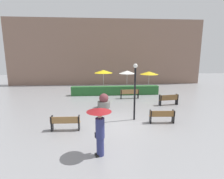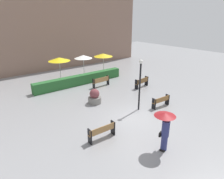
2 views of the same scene
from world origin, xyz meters
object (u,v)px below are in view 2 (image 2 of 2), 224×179
Objects in this scene: bench_back_row at (101,81)px; pedestrian_with_umbrella at (165,126)px; patio_umbrella_yellow_far at (103,55)px; planter_pot at (95,97)px; bench_far_right at (142,82)px; bench_near_left at (102,131)px; bench_near_right at (161,101)px; lamp_post at (140,80)px; patio_umbrella_yellow at (59,59)px; patio_umbrella_white at (83,57)px.

pedestrian_with_umbrella reaches higher than bench_back_row.
planter_pot is at bearing -130.18° from patio_umbrella_yellow_far.
bench_back_row reaches higher than bench_far_right.
bench_near_left is 13.73m from patio_umbrella_yellow_far.
bench_near_right is at bearing -82.28° from bench_back_row.
bench_near_left is 4.81m from lamp_post.
bench_far_right is (7.91, 4.60, 0.03)m from bench_near_left.
patio_umbrella_yellow reaches higher than planter_pot.
patio_umbrella_yellow is 5.49m from patio_umbrella_yellow_far.
bench_near_left is at bearing -125.97° from patio_umbrella_yellow_far.
bench_near_right is 0.62× the size of patio_umbrella_yellow.
patio_umbrella_white is at bearing 179.86° from patio_umbrella_yellow_far.
patio_umbrella_yellow reaches higher than pedestrian_with_umbrella.
patio_umbrella_white reaches higher than bench_near_right.
bench_near_right is 0.76× the size of pedestrian_with_umbrella.
pedestrian_with_umbrella is at bearing -129.55° from bench_far_right.
lamp_post is 9.72m from patio_umbrella_white.
patio_umbrella_yellow is at bearing 123.21° from bench_back_row.
pedestrian_with_umbrella is at bearing -92.53° from patio_umbrella_yellow.
planter_pot is 0.32× the size of lamp_post.
planter_pot is at bearing 86.64° from pedestrian_with_umbrella.
pedestrian_with_umbrella is 1.77× the size of planter_pot.
lamp_post is 10.36m from patio_umbrella_yellow_far.
pedestrian_with_umbrella is at bearing -93.36° from planter_pot.
lamp_post is at bearing -96.44° from patio_umbrella_white.
patio_umbrella_yellow is (-3.35, 10.30, 1.87)m from bench_near_right.
bench_near_left is at bearing -124.72° from bench_back_row.
pedestrian_with_umbrella is 0.90× the size of patio_umbrella_yellow_far.
bench_back_row is 1.58× the size of planter_pot.
patio_umbrella_white reaches higher than bench_back_row.
lamp_post reaches higher than bench_back_row.
bench_back_row is at bearing -128.22° from patio_umbrella_yellow_far.
bench_near_right is 10.71m from patio_umbrella_yellow_far.
bench_near_left is 3.40m from pedestrian_with_umbrella.
pedestrian_with_umbrella is 13.66m from patio_umbrella_yellow.
bench_far_right is at bearing 2.97° from planter_pot.
bench_near_right is 0.43× the size of lamp_post.
bench_far_right is at bearing -49.72° from patio_umbrella_yellow.
patio_umbrella_yellow_far is at bearing -0.14° from patio_umbrella_white.
bench_near_left is at bearing -161.96° from lamp_post.
bench_near_left is 0.71× the size of patio_umbrella_yellow_far.
patio_umbrella_yellow_far reaches higher than bench_far_right.
patio_umbrella_yellow is at bearing -178.40° from patio_umbrella_white.
bench_near_right is (5.87, 0.66, -0.01)m from bench_near_left.
patio_umbrella_yellow_far is at bearing 89.16° from bench_far_right.
patio_umbrella_yellow is at bearing 77.04° from bench_near_left.
bench_near_left is 9.15m from bench_far_right.
patio_umbrella_white is at bearing 83.56° from lamp_post.
lamp_post reaches higher than bench_near_right.
patio_umbrella_yellow_far is at bearing 68.70° from lamp_post.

